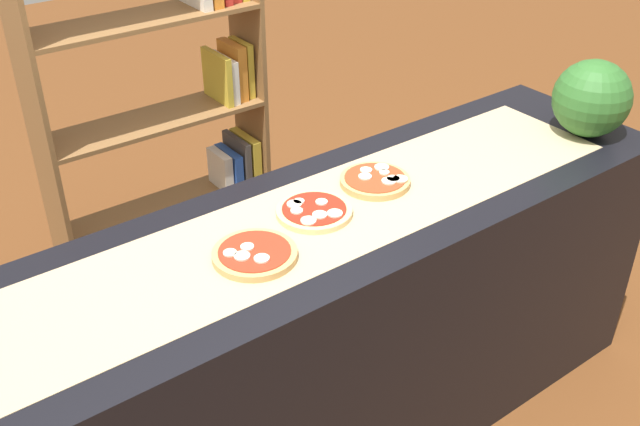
# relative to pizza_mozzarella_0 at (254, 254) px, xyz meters

# --- Properties ---
(counter) EXTENTS (2.57, 0.66, 0.95)m
(counter) POSITION_rel_pizza_mozzarella_0_xyz_m (0.26, 0.05, -0.49)
(counter) COLOR black
(counter) RESTS_ON ground_plane
(parchment_paper) EXTENTS (2.12, 0.44, 0.00)m
(parchment_paper) POSITION_rel_pizza_mozzarella_0_xyz_m (0.26, 0.05, -0.01)
(parchment_paper) COLOR tan
(parchment_paper) RESTS_ON counter
(pizza_mozzarella_0) EXTENTS (0.23, 0.23, 0.03)m
(pizza_mozzarella_0) POSITION_rel_pizza_mozzarella_0_xyz_m (0.00, 0.00, 0.00)
(pizza_mozzarella_0) COLOR tan
(pizza_mozzarella_0) RESTS_ON parchment_paper
(pizza_mozzarella_1) EXTENTS (0.23, 0.23, 0.03)m
(pizza_mozzarella_1) POSITION_rel_pizza_mozzarella_0_xyz_m (0.26, 0.08, -0.00)
(pizza_mozzarella_1) COLOR #E5C17F
(pizza_mozzarella_1) RESTS_ON parchment_paper
(pizza_mozzarella_2) EXTENTS (0.22, 0.22, 0.03)m
(pizza_mozzarella_2) POSITION_rel_pizza_mozzarella_0_xyz_m (0.53, 0.11, 0.00)
(pizza_mozzarella_2) COLOR tan
(pizza_mozzarella_2) RESTS_ON parchment_paper
(watermelon) EXTENTS (0.27, 0.27, 0.27)m
(watermelon) POSITION_rel_pizza_mozzarella_0_xyz_m (1.37, -0.06, 0.12)
(watermelon) COLOR #2D6628
(watermelon) RESTS_ON counter
(bookshelf) EXTENTS (0.94, 0.26, 1.68)m
(bookshelf) POSITION_rel_pizza_mozzarella_0_xyz_m (0.40, 1.19, -0.18)
(bookshelf) COLOR brown
(bookshelf) RESTS_ON ground_plane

